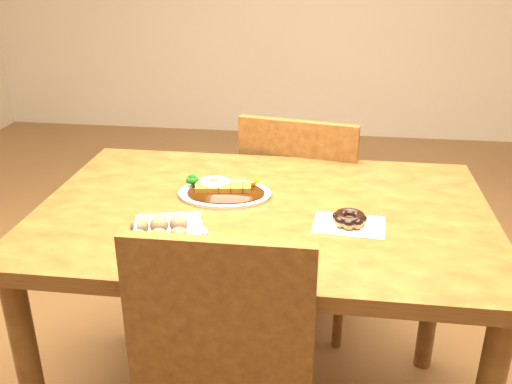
# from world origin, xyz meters

# --- Properties ---
(table) EXTENTS (1.20, 0.80, 0.75)m
(table) POSITION_xyz_m (0.00, 0.00, 0.65)
(table) COLOR #4E270F
(table) RESTS_ON ground
(chair_far) EXTENTS (0.49, 0.49, 0.87)m
(chair_far) POSITION_xyz_m (0.08, 0.54, 0.48)
(chair_far) COLOR #4E270F
(chair_far) RESTS_ON ground
(katsu_curry_plate) EXTENTS (0.27, 0.20, 0.05)m
(katsu_curry_plate) POSITION_xyz_m (-0.12, 0.06, 0.76)
(katsu_curry_plate) COLOR white
(katsu_curry_plate) RESTS_ON table
(donut_box) EXTENTS (0.19, 0.16, 0.05)m
(donut_box) POSITION_xyz_m (-0.20, -0.21, 0.77)
(donut_box) COLOR white
(donut_box) RESTS_ON table
(pon_de_ring) EXTENTS (0.19, 0.14, 0.03)m
(pon_de_ring) POSITION_xyz_m (0.22, -0.08, 0.77)
(pon_de_ring) COLOR silver
(pon_de_ring) RESTS_ON table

